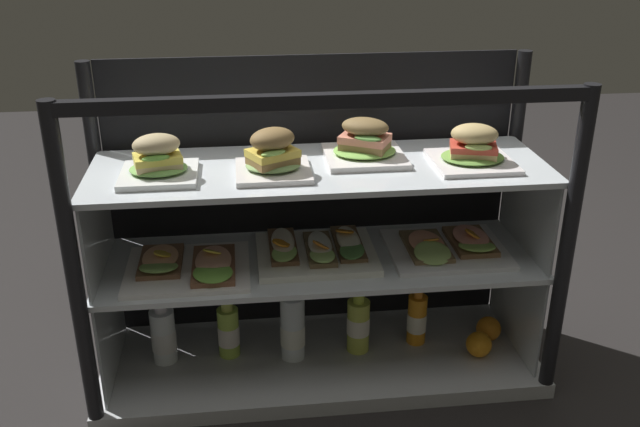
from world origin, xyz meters
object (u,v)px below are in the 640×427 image
object	(u,v)px
plated_roll_sandwich_mid_right	(473,150)
orange_fruit_beside_bottles	(488,329)
plated_roll_sandwich_near_right_corner	(365,145)
orange_fruit_near_left_post	(479,344)
juice_bottle_front_right_end	(228,330)
juice_bottle_front_fourth	(164,335)
juice_bottle_front_second	(358,323)
plated_roll_sandwich_left_of_center	(158,162)
open_sandwich_tray_near_left_corner	(449,246)
juice_bottle_front_middle	(417,318)
open_sandwich_tray_mid_right	(316,250)
open_sandwich_tray_near_right_corner	(189,266)
juice_bottle_back_right	(293,326)
plated_roll_sandwich_right_of_center	(273,157)

from	to	relation	value
plated_roll_sandwich_mid_right	orange_fruit_beside_bottles	distance (m)	0.60
plated_roll_sandwich_near_right_corner	orange_fruit_near_left_post	distance (m)	0.69
plated_roll_sandwich_mid_right	juice_bottle_front_right_end	world-z (taller)	plated_roll_sandwich_mid_right
juice_bottle_front_fourth	orange_fruit_near_left_post	size ratio (longest dim) A/B	2.79
juice_bottle_front_fourth	juice_bottle_front_second	bearing A→B (deg)	-1.34
plated_roll_sandwich_left_of_center	open_sandwich_tray_near_left_corner	distance (m)	0.83
juice_bottle_front_middle	orange_fruit_near_left_post	xyz separation A→B (m)	(0.16, -0.09, -0.04)
open_sandwich_tray_near_left_corner	orange_fruit_beside_bottles	bearing A→B (deg)	7.62
open_sandwich_tray_mid_right	open_sandwich_tray_near_left_corner	bearing A→B (deg)	-2.07
juice_bottle_front_fourth	juice_bottle_front_middle	xyz separation A→B (m)	(0.74, 0.01, -0.00)
plated_roll_sandwich_left_of_center	juice_bottle_front_middle	size ratio (longest dim) A/B	0.89
plated_roll_sandwich_near_right_corner	plated_roll_sandwich_mid_right	bearing A→B (deg)	-14.73
open_sandwich_tray_near_right_corner	open_sandwich_tray_mid_right	distance (m)	0.35
open_sandwich_tray_near_left_corner	juice_bottle_front_second	size ratio (longest dim) A/B	1.45
open_sandwich_tray_near_left_corner	orange_fruit_near_left_post	size ratio (longest dim) A/B	4.32
plated_roll_sandwich_left_of_center	juice_bottle_front_second	size ratio (longest dim) A/B	0.84
open_sandwich_tray_near_left_corner	juice_bottle_front_right_end	world-z (taller)	open_sandwich_tray_near_left_corner
plated_roll_sandwich_left_of_center	open_sandwich_tray_mid_right	xyz separation A→B (m)	(0.40, 0.05, -0.29)
orange_fruit_near_left_post	plated_roll_sandwich_left_of_center	bearing A→B (deg)	178.47
juice_bottle_front_right_end	juice_bottle_back_right	xyz separation A→B (m)	(0.18, -0.03, 0.02)
juice_bottle_front_second	open_sandwich_tray_near_left_corner	bearing A→B (deg)	-3.59
juice_bottle_front_fourth	plated_roll_sandwich_near_right_corner	bearing A→B (deg)	1.41
orange_fruit_near_left_post	juice_bottle_front_second	bearing A→B (deg)	168.16
plated_roll_sandwich_near_right_corner	juice_bottle_front_right_end	bearing A→B (deg)	-178.97
juice_bottle_front_second	orange_fruit_beside_bottles	world-z (taller)	juice_bottle_front_second
juice_bottle_front_middle	orange_fruit_beside_bottles	size ratio (longest dim) A/B	2.85
plated_roll_sandwich_mid_right	open_sandwich_tray_near_left_corner	world-z (taller)	plated_roll_sandwich_mid_right
plated_roll_sandwich_near_right_corner	juice_bottle_back_right	world-z (taller)	plated_roll_sandwich_near_right_corner
open_sandwich_tray_near_left_corner	orange_fruit_near_left_post	world-z (taller)	open_sandwich_tray_near_left_corner
open_sandwich_tray_near_right_corner	juice_bottle_front_second	distance (m)	0.53
juice_bottle_front_middle	plated_roll_sandwich_mid_right	bearing A→B (deg)	-32.17
juice_bottle_back_right	juice_bottle_front_middle	world-z (taller)	juice_bottle_back_right
orange_fruit_beside_bottles	plated_roll_sandwich_mid_right	bearing A→B (deg)	-157.21
plated_roll_sandwich_right_of_center	juice_bottle_back_right	size ratio (longest dim) A/B	0.74
open_sandwich_tray_near_right_corner	juice_bottle_front_second	xyz separation A→B (m)	(0.47, 0.05, -0.25)
plated_roll_sandwich_left_of_center	juice_bottle_back_right	size ratio (longest dim) A/B	0.75
open_sandwich_tray_mid_right	open_sandwich_tray_near_left_corner	xyz separation A→B (m)	(0.37, -0.01, -0.00)
juice_bottle_front_fourth	orange_fruit_beside_bottles	bearing A→B (deg)	-0.51
plated_roll_sandwich_left_of_center	juice_bottle_front_second	world-z (taller)	plated_roll_sandwich_left_of_center
plated_roll_sandwich_mid_right	open_sandwich_tray_near_left_corner	size ratio (longest dim) A/B	0.64
plated_roll_sandwich_mid_right	juice_bottle_front_second	world-z (taller)	plated_roll_sandwich_mid_right
juice_bottle_front_second	orange_fruit_near_left_post	xyz separation A→B (m)	(0.34, -0.07, -0.05)
open_sandwich_tray_mid_right	juice_bottle_front_middle	size ratio (longest dim) A/B	1.53
juice_bottle_front_middle	orange_fruit_beside_bottles	bearing A→B (deg)	-3.97
plated_roll_sandwich_left_of_center	plated_roll_sandwich_near_right_corner	world-z (taller)	same
plated_roll_sandwich_near_right_corner	juice_bottle_front_second	bearing A→B (deg)	-110.19
open_sandwich_tray_near_right_corner	orange_fruit_near_left_post	distance (m)	0.87
juice_bottle_front_fourth	juice_bottle_front_right_end	distance (m)	0.18
juice_bottle_front_middle	plated_roll_sandwich_near_right_corner	bearing A→B (deg)	177.54
juice_bottle_back_right	juice_bottle_front_second	xyz separation A→B (m)	(0.19, 0.01, -0.01)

